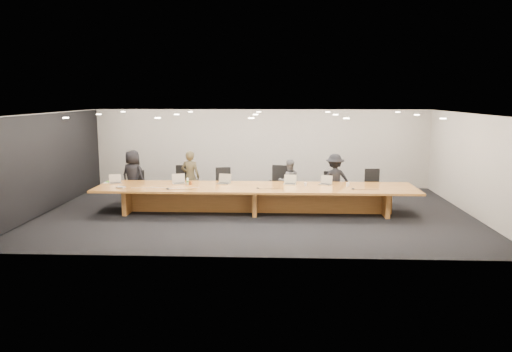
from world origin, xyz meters
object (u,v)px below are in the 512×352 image
Objects in this scene: chair_left at (182,184)px; laptop_a at (115,179)px; amber_mug at (191,183)px; av_box at (121,187)px; chair_right at (330,188)px; mic_right at (353,189)px; person_c at (289,181)px; conference_table at (256,194)px; chair_mid_right at (278,184)px; chair_far_right at (374,187)px; mic_left at (168,189)px; chair_far_left at (138,186)px; mic_center at (258,188)px; laptop_c at (224,179)px; water_bottle at (188,181)px; chair_mid_left at (224,185)px; laptop_d at (290,180)px; laptop_b at (179,179)px; paper_cup_far at (348,185)px; person_d at (335,180)px; person_b at (190,177)px; laptop_e at (325,180)px; paper_cup_near at (305,184)px; person_a at (133,176)px.

chair_left is 3.39× the size of laptop_a.
av_box is (-1.87, -0.53, -0.04)m from amber_mug.
mic_right is at bearing -62.79° from chair_right.
laptop_a is (-5.08, -0.98, 0.21)m from person_c.
conference_table is 7.67× the size of chair_mid_right.
mic_left is (-5.95, -1.78, 0.22)m from chair_far_right.
chair_far_left reaches higher than mic_center.
water_bottle is at bearing -156.33° from laptop_c.
chair_mid_right reaches higher than mic_right.
water_bottle is 0.10m from amber_mug.
chair_mid_left is at bearing 51.47° from mic_left.
laptop_d is at bearing 13.93° from laptop_c.
chair_mid_left is 1.55m from laptop_b.
laptop_d is at bearing 171.15° from paper_cup_far.
person_d is 13.09× the size of mic_left.
mic_left is at bearing -143.09° from chair_mid_left.
av_box is at bearing -162.64° from laptop_d.
chair_mid_left reaches higher than laptop_a.
chair_right reaches higher than mic_left.
mic_left is at bearing -90.53° from chair_left.
laptop_a is 0.97× the size of laptop_d.
person_c reaches higher than laptop_b.
person_c is 3.06m from amber_mug.
mic_right is (2.62, -0.01, 0.00)m from mic_center.
person_b is 1.05× the size of person_d.
laptop_c is 2.94m from laptop_e.
paper_cup_near is at bearing -114.58° from chair_right.
chair_mid_right reaches higher than chair_far_left.
paper_cup_near is (3.48, -1.10, -0.01)m from person_b.
person_c is 7.05× the size of water_bottle.
chair_far_right is 0.67× the size of person_b.
person_a is (-4.51, -0.06, 0.23)m from chair_mid_right.
person_b is at bearing 156.34° from laptop_c.
paper_cup_near is at bearing 36.33° from person_d.
chair_mid_right is at bearing 174.60° from chair_far_right.
conference_table is 6.64× the size of person_c.
paper_cup_far is 0.87× the size of mic_left.
chair_far_left is at bearing -171.86° from chair_left.
chair_mid_left is 4.02m from mic_right.
amber_mug is 1.05× the size of paper_cup_far.
mic_center is at bearing -75.58° from conference_table.
paper_cup_near is at bearing -38.69° from chair_mid_left.
laptop_b is (-0.17, -0.91, 0.08)m from person_b.
water_bottle is at bearing 174.67° from conference_table.
laptop_c is (1.29, 0.06, 0.00)m from laptop_b.
mic_left is at bearing -172.79° from paper_cup_far.
person_c reaches higher than chair_right.
laptop_a is 1.48× the size of av_box.
mic_right is at bearing -173.20° from person_a.
mic_right reaches higher than mic_center.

